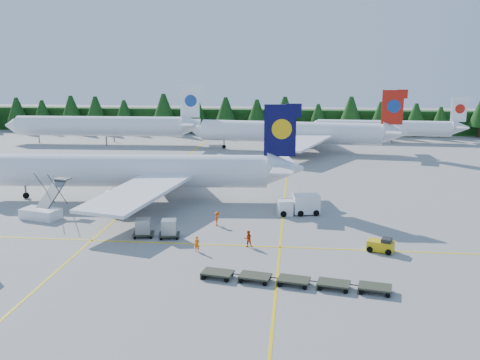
# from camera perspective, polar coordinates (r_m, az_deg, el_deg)

# --- Properties ---
(ground) EXTENTS (320.00, 320.00, 0.00)m
(ground) POSITION_cam_1_polar(r_m,az_deg,el_deg) (61.41, -1.15, -5.08)
(ground) COLOR gray
(ground) RESTS_ON ground
(taxi_stripe_a) EXTENTS (0.25, 120.00, 0.01)m
(taxi_stripe_a) POSITION_cam_1_polar(r_m,az_deg,el_deg) (83.03, -9.03, -0.49)
(taxi_stripe_a) COLOR yellow
(taxi_stripe_a) RESTS_ON ground
(taxi_stripe_b) EXTENTS (0.25, 120.00, 0.01)m
(taxi_stripe_b) POSITION_cam_1_polar(r_m,az_deg,el_deg) (80.24, 4.90, -0.84)
(taxi_stripe_b) COLOR yellow
(taxi_stripe_b) RESTS_ON ground
(taxi_stripe_cross) EXTENTS (80.00, 0.25, 0.01)m
(taxi_stripe_cross) POSITION_cam_1_polar(r_m,az_deg,el_deg) (55.78, -1.92, -6.95)
(taxi_stripe_cross) COLOR yellow
(taxi_stripe_cross) RESTS_ON ground
(treeline_hedge) EXTENTS (220.00, 4.00, 6.00)m
(treeline_hedge) POSITION_cam_1_polar(r_m,az_deg,el_deg) (141.07, 3.04, 6.31)
(treeline_hedge) COLOR black
(treeline_hedge) RESTS_ON ground
(airliner_navy) EXTENTS (44.81, 36.77, 13.03)m
(airliner_navy) POSITION_cam_1_polar(r_m,az_deg,el_deg) (74.47, -12.42, 0.92)
(airliner_navy) COLOR white
(airliner_navy) RESTS_ON ground
(airliner_red) EXTENTS (44.24, 36.26, 12.87)m
(airliner_red) POSITION_cam_1_polar(r_m,az_deg,el_deg) (112.55, 5.00, 5.09)
(airliner_red) COLOR white
(airliner_red) RESTS_ON ground
(airliner_far_left) EXTENTS (44.97, 6.07, 13.07)m
(airliner_far_left) POSITION_cam_1_polar(r_m,az_deg,el_deg) (125.99, -15.26, 5.61)
(airliner_far_left) COLOR white
(airliner_far_left) RESTS_ON ground
(airliner_far_right) EXTENTS (35.87, 4.53, 10.43)m
(airliner_far_right) POSITION_cam_1_polar(r_m,az_deg,el_deg) (128.99, 14.59, 5.44)
(airliner_far_right) COLOR white
(airliner_far_right) RESTS_ON ground
(airstairs) EXTENTS (5.06, 6.87, 4.15)m
(airstairs) POSITION_cam_1_polar(r_m,az_deg,el_deg) (69.14, -20.33, -3.07)
(airstairs) COLOR white
(airstairs) RESTS_ON ground
(service_truck) EXTENTS (5.42, 2.94, 2.48)m
(service_truck) POSITION_cam_1_polar(r_m,az_deg,el_deg) (66.53, 6.27, -2.64)
(service_truck) COLOR white
(service_truck) RESTS_ON ground
(baggage_tug) EXTENTS (2.87, 2.17, 1.37)m
(baggage_tug) POSITION_cam_1_polar(r_m,az_deg,el_deg) (55.56, 14.85, -6.74)
(baggage_tug) COLOR gold
(baggage_tug) RESTS_ON ground
(dolly_train) EXTENTS (16.32, 3.80, 0.16)m
(dolly_train) POSITION_cam_1_polar(r_m,az_deg,el_deg) (46.49, 5.75, -10.50)
(dolly_train) COLOR #323627
(dolly_train) RESTS_ON ground
(uld_pair) EXTENTS (5.32, 2.07, 1.70)m
(uld_pair) POSITION_cam_1_polar(r_m,az_deg,el_deg) (58.40, -8.93, -5.01)
(uld_pair) COLOR #323627
(uld_pair) RESTS_ON ground
(crew_a) EXTENTS (0.61, 0.44, 1.58)m
(crew_a) POSITION_cam_1_polar(r_m,az_deg,el_deg) (53.91, -4.61, -6.81)
(crew_a) COLOR #FF6205
(crew_a) RESTS_ON ground
(crew_b) EXTENTS (0.99, 0.87, 1.72)m
(crew_b) POSITION_cam_1_polar(r_m,az_deg,el_deg) (55.08, 0.87, -6.26)
(crew_b) COLOR red
(crew_b) RESTS_ON ground
(crew_c) EXTENTS (0.51, 0.71, 1.63)m
(crew_c) POSITION_cam_1_polar(r_m,az_deg,el_deg) (61.91, -2.45, -4.15)
(crew_c) COLOR #FF4505
(crew_c) RESTS_ON ground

